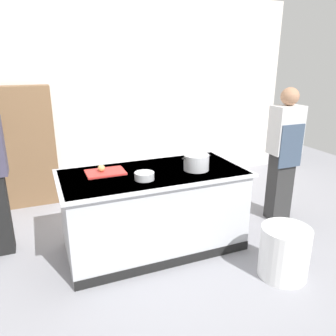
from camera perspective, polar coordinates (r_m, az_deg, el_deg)
name	(u,v)px	position (r m, az deg, el deg)	size (l,w,h in m)	color
ground_plane	(154,246)	(3.88, -2.37, -13.33)	(10.00, 10.00, 0.00)	gray
back_wall	(107,95)	(5.35, -10.46, 12.32)	(6.40, 0.12, 3.00)	silver
counter_island	(154,209)	(3.66, -2.46, -7.12)	(1.98, 0.98, 0.90)	#B7BABF
cutting_board	(105,172)	(3.51, -10.80, -0.74)	(0.40, 0.28, 0.02)	red
onion	(101,168)	(3.50, -11.48, -0.02)	(0.07, 0.07, 0.07)	tan
stock_pot	(196,162)	(3.54, 4.94, 1.00)	(0.34, 0.27, 0.17)	#B7BABF
mixing_bowl	(144,176)	(3.27, -4.12, -1.38)	(0.20, 0.20, 0.07)	#B7BABF
trash_bin	(284,252)	(3.48, 19.48, -13.55)	(0.47, 0.47, 0.51)	white
person_chef	(284,152)	(4.43, 19.41, 2.60)	(0.38, 0.25, 1.72)	#2D2D2D
bookshelf	(14,149)	(5.06, -25.14, 3.06)	(1.10, 0.31, 1.70)	brown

